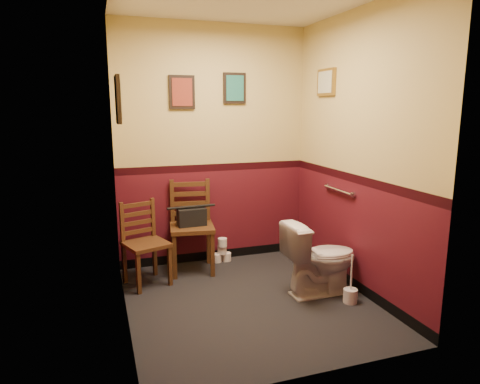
% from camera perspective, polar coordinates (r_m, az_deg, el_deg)
% --- Properties ---
extents(floor, '(2.20, 2.40, 0.00)m').
position_cam_1_polar(floor, '(4.15, 1.14, -14.33)').
color(floor, black).
rests_on(floor, ground).
extents(wall_back, '(2.20, 0.00, 2.70)m').
position_cam_1_polar(wall_back, '(4.91, -3.57, 6.07)').
color(wall_back, '#4D101A').
rests_on(wall_back, ground).
extents(wall_front, '(2.20, 0.00, 2.70)m').
position_cam_1_polar(wall_front, '(2.68, 9.97, 1.59)').
color(wall_front, '#4D101A').
rests_on(wall_front, ground).
extents(wall_left, '(0.00, 2.40, 2.70)m').
position_cam_1_polar(wall_left, '(3.55, -15.76, 3.68)').
color(wall_left, '#4D101A').
rests_on(wall_left, ground).
extents(wall_right, '(0.00, 2.40, 2.70)m').
position_cam_1_polar(wall_right, '(4.27, 15.30, 4.92)').
color(wall_right, '#4D101A').
rests_on(wall_right, ground).
extents(grab_bar, '(0.05, 0.56, 0.06)m').
position_cam_1_polar(grab_bar, '(4.52, 12.96, 0.23)').
color(grab_bar, silver).
rests_on(grab_bar, wall_right).
extents(framed_print_back_a, '(0.28, 0.04, 0.36)m').
position_cam_1_polar(framed_print_back_a, '(4.79, -7.75, 13.05)').
color(framed_print_back_a, black).
rests_on(framed_print_back_a, wall_back).
extents(framed_print_back_b, '(0.26, 0.04, 0.34)m').
position_cam_1_polar(framed_print_back_b, '(4.94, -0.72, 13.67)').
color(framed_print_back_b, black).
rests_on(framed_print_back_b, wall_back).
extents(framed_print_left, '(0.04, 0.30, 0.38)m').
position_cam_1_polar(framed_print_left, '(3.62, -15.94, 11.75)').
color(framed_print_left, black).
rests_on(framed_print_left, wall_left).
extents(framed_print_right, '(0.04, 0.34, 0.28)m').
position_cam_1_polar(framed_print_right, '(4.75, 11.40, 14.16)').
color(framed_print_right, olive).
rests_on(framed_print_right, wall_right).
extents(toilet, '(0.73, 0.42, 0.71)m').
position_cam_1_polar(toilet, '(4.25, 10.68, -8.69)').
color(toilet, white).
rests_on(toilet, floor).
extents(toilet_brush, '(0.13, 0.13, 0.47)m').
position_cam_1_polar(toilet_brush, '(4.22, 14.50, -13.12)').
color(toilet_brush, silver).
rests_on(toilet_brush, floor).
extents(chair_left, '(0.51, 0.51, 0.85)m').
position_cam_1_polar(chair_left, '(4.50, -12.62, -6.68)').
color(chair_left, '#513118').
rests_on(chair_left, floor).
extents(chair_right, '(0.53, 0.53, 1.00)m').
position_cam_1_polar(chair_right, '(4.76, -6.47, -4.55)').
color(chair_right, '#513118').
rests_on(chair_right, floor).
extents(handbag, '(0.31, 0.17, 0.22)m').
position_cam_1_polar(handbag, '(4.69, -6.47, -3.31)').
color(handbag, black).
rests_on(handbag, chair_right).
extents(tp_stack, '(0.22, 0.14, 0.29)m').
position_cam_1_polar(tp_stack, '(5.08, -2.41, -7.95)').
color(tp_stack, silver).
rests_on(tp_stack, floor).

